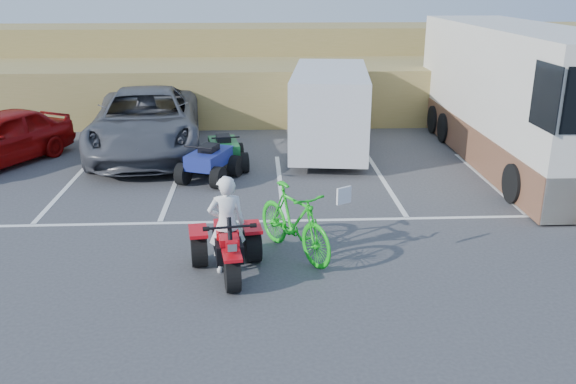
{
  "coord_description": "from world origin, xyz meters",
  "views": [
    {
      "loc": [
        -0.54,
        -9.87,
        4.92
      ],
      "look_at": [
        0.02,
        1.43,
        1.0
      ],
      "focal_mm": 38.0,
      "sensor_mm": 36.0,
      "label": 1
    }
  ],
  "objects_px": {
    "green_dirt_bike": "(294,221)",
    "cargo_trailer": "(330,108)",
    "rv_motorhome": "(513,104)",
    "quad_atv_green": "(224,168)",
    "red_trike_atv": "(229,275)",
    "quad_atv_blue": "(210,180)",
    "grey_pickup": "(146,122)",
    "rider": "(227,225)"
  },
  "relations": [
    {
      "from": "cargo_trailer",
      "to": "quad_atv_blue",
      "type": "height_order",
      "value": "cargo_trailer"
    },
    {
      "from": "green_dirt_bike",
      "to": "rv_motorhome",
      "type": "xyz_separation_m",
      "value": [
        6.61,
        6.25,
        0.94
      ]
    },
    {
      "from": "rider",
      "to": "red_trike_atv",
      "type": "bearing_deg",
      "value": 90.0
    },
    {
      "from": "grey_pickup",
      "to": "quad_atv_green",
      "type": "bearing_deg",
      "value": -42.75
    },
    {
      "from": "red_trike_atv",
      "to": "rv_motorhome",
      "type": "distance_m",
      "value": 10.63
    },
    {
      "from": "green_dirt_bike",
      "to": "cargo_trailer",
      "type": "bearing_deg",
      "value": 47.27
    },
    {
      "from": "red_trike_atv",
      "to": "grey_pickup",
      "type": "height_order",
      "value": "grey_pickup"
    },
    {
      "from": "red_trike_atv",
      "to": "quad_atv_green",
      "type": "relative_size",
      "value": 1.09
    },
    {
      "from": "red_trike_atv",
      "to": "quad_atv_blue",
      "type": "distance_m",
      "value": 5.51
    },
    {
      "from": "green_dirt_bike",
      "to": "quad_atv_blue",
      "type": "bearing_deg",
      "value": 81.1
    },
    {
      "from": "rider",
      "to": "grey_pickup",
      "type": "bearing_deg",
      "value": -79.56
    },
    {
      "from": "rider",
      "to": "grey_pickup",
      "type": "xyz_separation_m",
      "value": [
        -2.78,
        8.23,
        0.04
      ]
    },
    {
      "from": "cargo_trailer",
      "to": "rv_motorhome",
      "type": "relative_size",
      "value": 0.53
    },
    {
      "from": "rider",
      "to": "quad_atv_green",
      "type": "bearing_deg",
      "value": -94.86
    },
    {
      "from": "grey_pickup",
      "to": "rv_motorhome",
      "type": "distance_m",
      "value": 10.72
    },
    {
      "from": "cargo_trailer",
      "to": "quad_atv_green",
      "type": "xyz_separation_m",
      "value": [
        -3.1,
        -1.56,
        -1.34
      ]
    },
    {
      "from": "red_trike_atv",
      "to": "rv_motorhome",
      "type": "height_order",
      "value": "rv_motorhome"
    },
    {
      "from": "cargo_trailer",
      "to": "rider",
      "type": "bearing_deg",
      "value": -101.69
    },
    {
      "from": "red_trike_atv",
      "to": "green_dirt_bike",
      "type": "relative_size",
      "value": 0.77
    },
    {
      "from": "rv_motorhome",
      "to": "grey_pickup",
      "type": "bearing_deg",
      "value": 173.23
    },
    {
      "from": "quad_atv_green",
      "to": "grey_pickup",
      "type": "bearing_deg",
      "value": 134.01
    },
    {
      "from": "rider",
      "to": "quad_atv_blue",
      "type": "height_order",
      "value": "rider"
    },
    {
      "from": "red_trike_atv",
      "to": "grey_pickup",
      "type": "xyz_separation_m",
      "value": [
        -2.81,
        8.38,
        0.94
      ]
    },
    {
      "from": "red_trike_atv",
      "to": "rider",
      "type": "bearing_deg",
      "value": 90.0
    },
    {
      "from": "quad_atv_green",
      "to": "quad_atv_blue",
      "type": "bearing_deg",
      "value": -114.9
    },
    {
      "from": "grey_pickup",
      "to": "quad_atv_green",
      "type": "height_order",
      "value": "grey_pickup"
    },
    {
      "from": "red_trike_atv",
      "to": "quad_atv_blue",
      "type": "bearing_deg",
      "value": 89.23
    },
    {
      "from": "quad_atv_green",
      "to": "green_dirt_bike",
      "type": "bearing_deg",
      "value": -83.49
    },
    {
      "from": "rv_motorhome",
      "to": "quad_atv_green",
      "type": "height_order",
      "value": "rv_motorhome"
    },
    {
      "from": "quad_atv_blue",
      "to": "rv_motorhome",
      "type": "bearing_deg",
      "value": 32.23
    },
    {
      "from": "rv_motorhome",
      "to": "cargo_trailer",
      "type": "bearing_deg",
      "value": 168.31
    },
    {
      "from": "red_trike_atv",
      "to": "cargo_trailer",
      "type": "height_order",
      "value": "cargo_trailer"
    },
    {
      "from": "red_trike_atv",
      "to": "quad_atv_green",
      "type": "bearing_deg",
      "value": 85.25
    },
    {
      "from": "quad_atv_blue",
      "to": "cargo_trailer",
      "type": "bearing_deg",
      "value": 59.78
    },
    {
      "from": "rider",
      "to": "quad_atv_green",
      "type": "xyz_separation_m",
      "value": [
        -0.38,
        6.42,
        -0.9
      ]
    },
    {
      "from": "rider",
      "to": "green_dirt_bike",
      "type": "height_order",
      "value": "rider"
    },
    {
      "from": "green_dirt_bike",
      "to": "rv_motorhome",
      "type": "distance_m",
      "value": 9.14
    },
    {
      "from": "red_trike_atv",
      "to": "rider",
      "type": "relative_size",
      "value": 0.97
    },
    {
      "from": "red_trike_atv",
      "to": "green_dirt_bike",
      "type": "height_order",
      "value": "green_dirt_bike"
    },
    {
      "from": "cargo_trailer",
      "to": "rv_motorhome",
      "type": "distance_m",
      "value": 5.23
    },
    {
      "from": "rider",
      "to": "rv_motorhome",
      "type": "relative_size",
      "value": 0.17
    },
    {
      "from": "grey_pickup",
      "to": "quad_atv_blue",
      "type": "xyz_separation_m",
      "value": [
        2.09,
        -2.92,
        -0.94
      ]
    }
  ]
}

